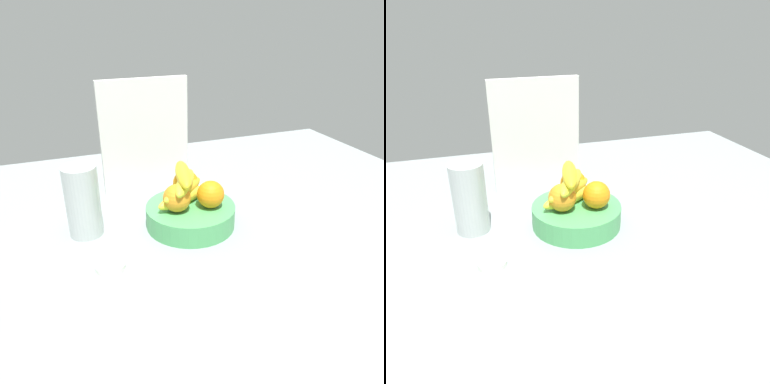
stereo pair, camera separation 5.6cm
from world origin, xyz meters
TOP-DOWN VIEW (x-y plane):
  - ground_plane at (0.00, 0.00)cm, footprint 180.00×140.00cm
  - fruit_bowl at (0.44, 2.52)cm, footprint 24.42×24.42cm
  - orange_front_left at (4.80, 0.13)cm, footprint 7.39×7.39cm
  - orange_front_right at (1.07, 9.14)cm, footprint 7.39×7.39cm
  - orange_center at (-4.33, 1.11)cm, footprint 7.39×7.39cm
  - banana_bunch at (-1.39, 4.27)cm, footprint 17.11×17.75cm
  - cutting_board at (-5.05, 29.80)cm, footprint 28.02×2.08cm
  - thermos_tumbler at (-27.51, 8.02)cm, footprint 8.80×8.80cm
  - jar_lid at (-24.34, -9.56)cm, footprint 6.89×6.89cm

SIDE VIEW (x-z plane):
  - ground_plane at x=0.00cm, z-range -3.00..0.00cm
  - jar_lid at x=-24.34cm, z-range 0.00..1.36cm
  - fruit_bowl at x=0.44cm, z-range 0.00..5.94cm
  - thermos_tumbler at x=-27.51cm, z-range 0.00..19.19cm
  - orange_front_left at x=4.80cm, z-range 5.94..13.33cm
  - orange_front_right at x=1.07cm, z-range 5.94..13.33cm
  - orange_center at x=-4.33cm, z-range 5.94..13.33cm
  - banana_bunch at x=-1.39cm, z-range 5.94..16.54cm
  - cutting_board at x=-5.05cm, z-range 0.00..36.00cm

